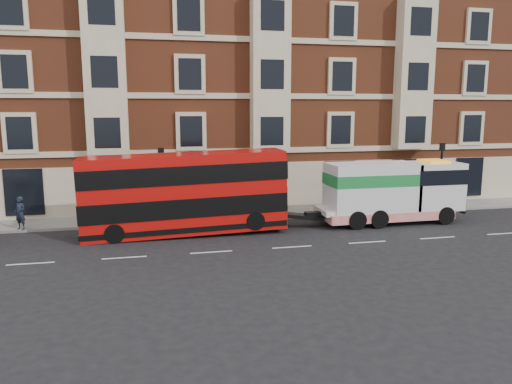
# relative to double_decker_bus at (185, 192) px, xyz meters

# --- Properties ---
(ground) EXTENTS (120.00, 120.00, 0.00)m
(ground) POSITION_rel_double_decker_bus_xyz_m (4.90, -3.76, -2.32)
(ground) COLOR black
(ground) RESTS_ON ground
(sidewalk) EXTENTS (90.00, 3.00, 0.15)m
(sidewalk) POSITION_rel_double_decker_bus_xyz_m (4.90, 3.74, -2.24)
(sidewalk) COLOR slate
(sidewalk) RESTS_ON ground
(victorian_terrace) EXTENTS (45.00, 12.00, 20.40)m
(victorian_terrace) POSITION_rel_double_decker_bus_xyz_m (5.40, 11.24, 7.75)
(victorian_terrace) COLOR brown
(victorian_terrace) RESTS_ON ground
(lamp_post_west) EXTENTS (0.35, 0.15, 4.35)m
(lamp_post_west) POSITION_rel_double_decker_bus_xyz_m (-1.10, 2.44, 0.36)
(lamp_post_west) COLOR black
(lamp_post_west) RESTS_ON sidewalk
(lamp_post_east) EXTENTS (0.35, 0.15, 4.35)m
(lamp_post_east) POSITION_rel_double_decker_bus_xyz_m (16.90, 2.44, 0.36)
(lamp_post_east) COLOR black
(lamp_post_east) RESTS_ON sidewalk
(double_decker_bus) EXTENTS (10.80, 2.48, 4.37)m
(double_decker_bus) POSITION_rel_double_decker_bus_xyz_m (0.00, 0.00, 0.00)
(double_decker_bus) COLOR #B70D0A
(double_decker_bus) RESTS_ON ground
(tow_truck) EXTENTS (8.64, 2.55, 3.60)m
(tow_truck) POSITION_rel_double_decker_bus_xyz_m (12.06, -0.00, -0.41)
(tow_truck) COLOR silver
(tow_truck) RESTS_ON ground
(pedestrian) EXTENTS (0.80, 0.72, 1.83)m
(pedestrian) POSITION_rel_double_decker_bus_xyz_m (-8.79, 2.39, -1.25)
(pedestrian) COLOR #181F30
(pedestrian) RESTS_ON sidewalk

